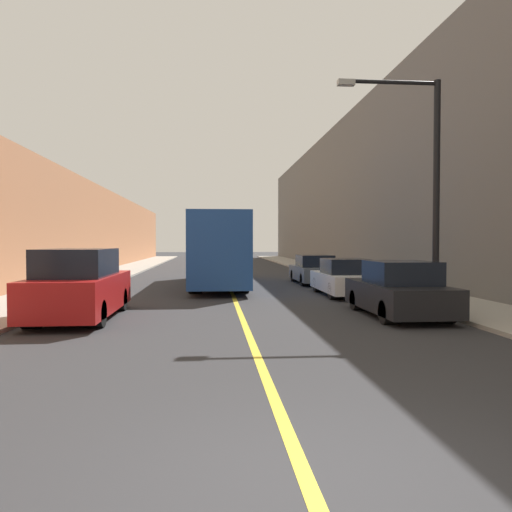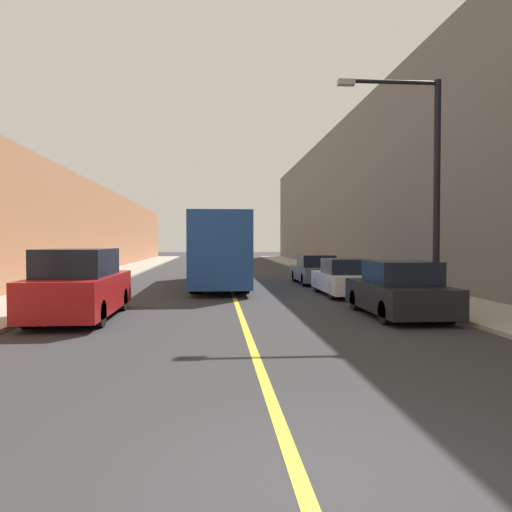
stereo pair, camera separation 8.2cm
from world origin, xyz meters
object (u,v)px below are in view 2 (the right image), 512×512
car_right_mid (345,279)px  car_right_far (315,271)px  parked_suv_left (80,286)px  bus (219,249)px  car_right_near (399,292)px  street_lamp_right (426,175)px

car_right_mid → car_right_far: (-0.04, 5.57, -0.00)m
car_right_mid → car_right_far: size_ratio=0.97×
parked_suv_left → car_right_mid: bearing=30.8°
bus → car_right_mid: bus is taller
parked_suv_left → bus: bearing=68.8°
parked_suv_left → car_right_near: 8.82m
bus → street_lamp_right: (6.10, -9.39, 2.34)m
car_right_near → parked_suv_left: bearing=178.0°
parked_suv_left → car_right_near: parked_suv_left is taller
parked_suv_left → street_lamp_right: 10.49m
bus → car_right_near: bearing=-64.3°
bus → car_right_near: 11.47m
bus → parked_suv_left: size_ratio=2.28×
car_right_near → street_lamp_right: (1.15, 0.90, 3.40)m
car_right_near → street_lamp_right: bearing=38.1°
car_right_far → street_lamp_right: (1.27, -10.18, 3.44)m
car_right_far → car_right_near: bearing=-89.4°
car_right_near → car_right_far: 11.08m
car_right_far → street_lamp_right: bearing=-82.9°
parked_suv_left → street_lamp_right: (9.96, 0.59, 3.21)m
parked_suv_left → car_right_near: bearing=-2.0°
car_right_near → bus: bearing=115.7°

